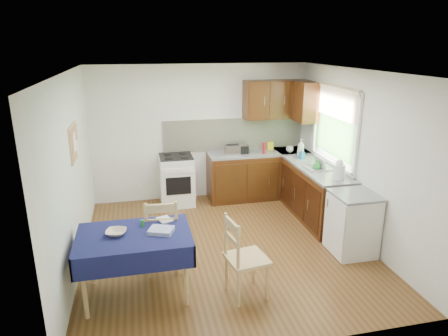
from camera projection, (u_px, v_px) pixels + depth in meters
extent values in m
plane|color=#4E3215|center=(225.00, 246.00, 5.85)|extent=(4.20, 4.20, 0.00)
cube|color=white|center=(225.00, 71.00, 5.10)|extent=(4.00, 4.20, 0.02)
cube|color=white|center=(200.00, 133.00, 7.43)|extent=(4.00, 0.02, 2.50)
cube|color=white|center=(278.00, 233.00, 3.52)|extent=(4.00, 0.02, 2.50)
cube|color=silver|center=(72.00, 175.00, 5.06)|extent=(0.02, 4.20, 2.50)
cube|color=white|center=(357.00, 156.00, 5.89)|extent=(0.02, 4.20, 2.50)
cube|color=black|center=(258.00, 176.00, 7.61)|extent=(1.90, 0.60, 0.86)
cube|color=black|center=(315.00, 194.00, 6.68)|extent=(0.60, 1.70, 0.86)
cube|color=slate|center=(258.00, 153.00, 7.48)|extent=(1.90, 0.60, 0.04)
cube|color=slate|center=(317.00, 168.00, 6.54)|extent=(0.60, 1.70, 0.04)
cube|color=slate|center=(291.00, 151.00, 7.61)|extent=(0.60, 0.60, 0.04)
cube|color=beige|center=(234.00, 134.00, 7.56)|extent=(2.70, 0.02, 0.60)
cube|color=black|center=(276.00, 99.00, 7.38)|extent=(1.20, 0.35, 0.70)
cube|color=black|center=(307.00, 102.00, 7.07)|extent=(0.35, 0.50, 0.70)
cube|color=white|center=(177.00, 180.00, 7.28)|extent=(0.60, 0.60, 0.90)
cube|color=black|center=(176.00, 156.00, 7.15)|extent=(0.58, 0.58, 0.02)
cube|color=black|center=(179.00, 186.00, 7.00)|extent=(0.44, 0.01, 0.32)
cube|color=#2C5221|center=(335.00, 130.00, 6.46)|extent=(0.01, 1.40, 0.85)
cube|color=white|center=(337.00, 89.00, 6.27)|extent=(0.04, 1.48, 0.06)
cube|color=white|center=(331.00, 163.00, 6.63)|extent=(0.04, 1.48, 0.06)
cube|color=#D0B090|center=(335.00, 104.00, 6.33)|extent=(0.02, 1.36, 0.44)
cube|color=white|center=(353.00, 225.00, 5.56)|extent=(0.55, 0.58, 0.85)
cube|color=slate|center=(356.00, 195.00, 5.43)|extent=(0.58, 0.60, 0.03)
cube|color=tan|center=(74.00, 142.00, 5.24)|extent=(0.02, 0.62, 0.47)
cube|color=#AD7748|center=(75.00, 142.00, 5.24)|extent=(0.01, 0.56, 0.41)
cube|color=white|center=(75.00, 142.00, 5.16)|extent=(0.00, 0.18, 0.24)
cube|color=white|center=(78.00, 147.00, 5.38)|extent=(0.00, 0.15, 0.20)
cube|color=#0E0F38|center=(134.00, 235.00, 4.52)|extent=(1.25, 0.83, 0.03)
cube|color=#0E0F38|center=(135.00, 264.00, 4.16)|extent=(1.29, 0.02, 0.26)
cube|color=#0E0F38|center=(134.00, 228.00, 4.95)|extent=(1.29, 0.02, 0.26)
cube|color=#0E0F38|center=(76.00, 250.00, 4.42)|extent=(0.02, 0.87, 0.26)
cube|color=#0E0F38|center=(190.00, 239.00, 4.69)|extent=(0.02, 0.87, 0.26)
cylinder|color=tan|center=(84.00, 288.00, 4.21)|extent=(0.05, 0.05, 0.75)
cylinder|color=tan|center=(186.00, 276.00, 4.44)|extent=(0.05, 0.05, 0.75)
cylinder|color=tan|center=(90.00, 256.00, 4.84)|extent=(0.05, 0.05, 0.75)
cylinder|color=tan|center=(179.00, 247.00, 5.06)|extent=(0.05, 0.05, 0.75)
cube|color=tan|center=(162.00, 235.00, 5.13)|extent=(0.48, 0.48, 0.04)
cube|color=tan|center=(161.00, 215.00, 4.84)|extent=(0.41, 0.06, 0.32)
cylinder|color=tan|center=(177.00, 244.00, 5.41)|extent=(0.04, 0.04, 0.48)
cylinder|color=tan|center=(149.00, 246.00, 5.35)|extent=(0.04, 0.04, 0.48)
cylinder|color=tan|center=(178.00, 258.00, 5.06)|extent=(0.04, 0.04, 0.48)
cylinder|color=tan|center=(149.00, 260.00, 5.01)|extent=(0.04, 0.04, 0.48)
cube|color=tan|center=(247.00, 259.00, 4.59)|extent=(0.51, 0.51, 0.04)
cube|color=tan|center=(232.00, 232.00, 4.41)|extent=(0.10, 0.40, 0.32)
cylinder|color=tan|center=(267.00, 282.00, 4.56)|extent=(0.04, 0.04, 0.48)
cylinder|color=tan|center=(254.00, 266.00, 4.88)|extent=(0.04, 0.04, 0.48)
cylinder|color=tan|center=(239.00, 289.00, 4.44)|extent=(0.04, 0.04, 0.48)
cylinder|color=tan|center=(226.00, 272.00, 4.75)|extent=(0.04, 0.04, 0.48)
cube|color=#ACADB1|center=(232.00, 150.00, 7.25)|extent=(0.27, 0.16, 0.19)
cube|color=black|center=(233.00, 144.00, 7.22)|extent=(0.23, 0.02, 0.02)
cube|color=black|center=(239.00, 149.00, 7.38)|extent=(0.32, 0.28, 0.15)
cube|color=#ACADB1|center=(239.00, 144.00, 7.35)|extent=(0.32, 0.28, 0.03)
cylinder|color=red|center=(264.00, 148.00, 7.32)|extent=(0.05, 0.05, 0.21)
cube|color=gold|center=(270.00, 146.00, 7.60)|extent=(0.13, 0.11, 0.15)
cube|color=gray|center=(319.00, 168.00, 6.47)|extent=(0.43, 0.33, 0.02)
cylinder|color=white|center=(320.00, 163.00, 6.44)|extent=(0.05, 0.20, 0.20)
cylinder|color=white|center=(339.00, 172.00, 5.96)|extent=(0.18, 0.18, 0.22)
sphere|color=white|center=(340.00, 163.00, 5.92)|extent=(0.11, 0.11, 0.11)
imported|color=silver|center=(290.00, 149.00, 7.43)|extent=(0.15, 0.15, 0.10)
imported|color=white|center=(301.00, 148.00, 7.10)|extent=(0.17, 0.17, 0.32)
imported|color=#1E71B0|center=(302.00, 154.00, 7.00)|extent=(0.10, 0.10, 0.18)
imported|color=green|center=(317.00, 165.00, 6.38)|extent=(0.19, 0.19, 0.17)
imported|color=beige|center=(116.00, 232.00, 4.50)|extent=(0.27, 0.27, 0.06)
imported|color=white|center=(159.00, 221.00, 4.83)|extent=(0.21, 0.24, 0.02)
cylinder|color=#227F2C|center=(143.00, 223.00, 4.70)|extent=(0.04, 0.04, 0.08)
cube|color=navy|center=(161.00, 230.00, 4.55)|extent=(0.33, 0.30, 0.05)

